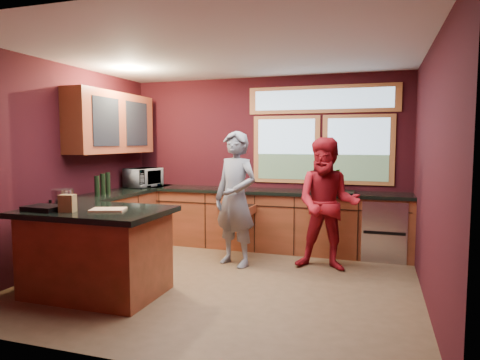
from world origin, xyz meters
The scene contains 14 objects.
floor centered at (0.00, 0.00, 0.00)m, with size 4.50×4.50×0.00m, color brown.
room_shell centered at (-0.60, 0.32, 1.80)m, with size 4.52×4.02×2.71m.
back_counter centered at (0.20, 1.70, 0.46)m, with size 4.50×0.64×0.93m.
left_counter centered at (-1.95, 0.85, 0.47)m, with size 0.64×2.30×0.93m.
island centered at (-1.17, -0.81, 0.48)m, with size 1.55×1.05×0.95m.
person_grey centered at (-0.07, 0.71, 0.91)m, with size 0.66×0.43×1.81m, color slate.
person_red centered at (1.13, 0.88, 0.86)m, with size 0.84×0.65×1.73m, color maroon.
microwave centered at (-1.92, 1.47, 1.09)m, with size 0.56×0.38×0.31m, color #999999.
potted_plant centered at (1.09, 1.75, 1.10)m, with size 0.31×0.27×0.34m, color #999999.
paper_towel centered at (0.98, 1.70, 1.07)m, with size 0.12×0.12×0.28m, color silver.
cutting_board centered at (-0.97, -0.86, 0.95)m, with size 0.35×0.25×0.02m, color tan.
stock_pot centered at (-1.72, -0.66, 1.03)m, with size 0.24×0.24×0.18m, color silver.
paper_bag centered at (-1.32, -1.06, 1.03)m, with size 0.15×0.12×0.18m, color brown.
black_tray centered at (-1.62, -1.06, 0.97)m, with size 0.40×0.28×0.05m, color black.
Camera 1 is at (1.74, -4.70, 1.67)m, focal length 32.00 mm.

